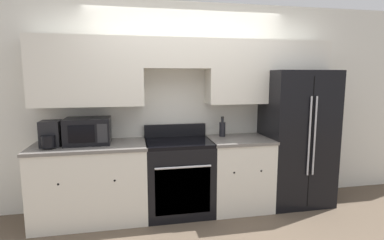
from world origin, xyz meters
name	(u,v)px	position (x,y,z in m)	size (l,w,h in m)	color
ground_plane	(197,222)	(0.00, 0.00, 0.00)	(12.00, 12.00, 0.00)	brown
wall_back	(188,91)	(0.01, 0.58, 1.48)	(8.00, 0.39, 2.60)	silver
lower_cabinets_left	(91,183)	(-1.19, 0.31, 0.45)	(1.29, 0.64, 0.90)	silver
lower_cabinets_right	(238,173)	(0.61, 0.31, 0.45)	(0.77, 0.64, 0.90)	silver
oven_range	(179,176)	(-0.17, 0.31, 0.46)	(0.79, 0.65, 1.06)	black
refrigerator	(296,137)	(1.40, 0.34, 0.87)	(0.85, 0.72, 1.75)	black
microwave	(88,131)	(-1.21, 0.36, 1.05)	(0.50, 0.36, 0.30)	black
bottle	(222,129)	(0.43, 0.47, 1.00)	(0.08, 0.08, 0.26)	black
coffee_maker	(50,135)	(-1.60, 0.29, 1.03)	(0.21, 0.30, 0.29)	black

